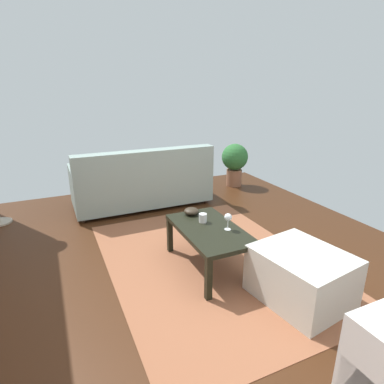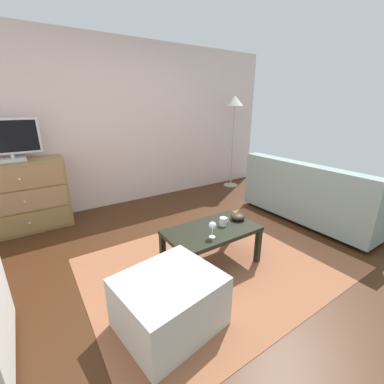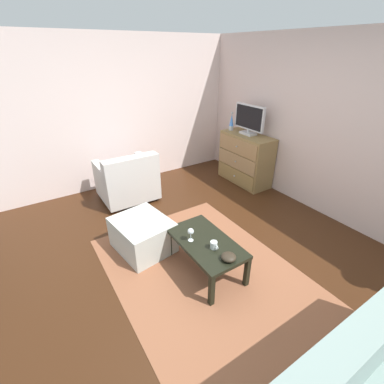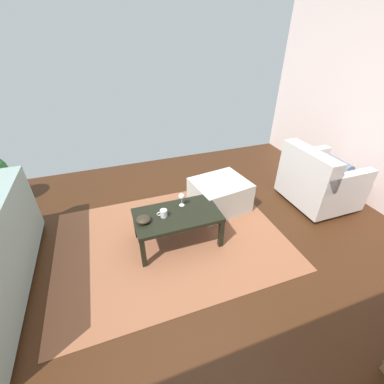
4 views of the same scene
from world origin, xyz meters
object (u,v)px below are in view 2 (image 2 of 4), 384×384
at_px(mug, 223,221).
at_px(standing_lamp, 234,110).
at_px(coffee_table, 212,233).
at_px(couch_large, 311,198).
at_px(tv, 9,139).
at_px(wine_glass, 213,226).
at_px(dresser, 24,196).
at_px(bowl_decorative, 238,217).
at_px(ottoman, 170,302).

xyz_separation_m(mug, standing_lamp, (1.85, 1.94, 1.04)).
bearing_deg(coffee_table, couch_large, 3.15).
xyz_separation_m(tv, wine_glass, (1.45, -2.14, -0.66)).
distance_m(dresser, wine_glass, 2.56).
height_order(wine_glass, standing_lamp, standing_lamp).
height_order(bowl_decorative, couch_large, couch_large).
xyz_separation_m(dresser, wine_glass, (1.43, -2.12, 0.06)).
height_order(tv, mug, tv).
height_order(coffee_table, couch_large, couch_large).
bearing_deg(mug, coffee_table, 179.43).
bearing_deg(standing_lamp, bowl_decorative, -130.42).
bearing_deg(ottoman, dresser, 108.10).
xyz_separation_m(dresser, ottoman, (0.80, -2.43, -0.25)).
bearing_deg(bowl_decorative, ottoman, -156.96).
relative_size(coffee_table, mug, 8.18).
bearing_deg(ottoman, couch_large, 11.99).
bearing_deg(standing_lamp, ottoman, -138.88).
xyz_separation_m(tv, couch_large, (3.42, -1.91, -0.86)).
xyz_separation_m(wine_glass, bowl_decorative, (0.46, 0.15, -0.08)).
height_order(mug, couch_large, couch_large).
bearing_deg(standing_lamp, dresser, 179.21).
xyz_separation_m(coffee_table, couch_large, (1.87, 0.10, -0.03)).
xyz_separation_m(couch_large, standing_lamp, (0.13, 1.83, 1.16)).
xyz_separation_m(wine_glass, mug, (0.25, 0.13, -0.07)).
height_order(tv, bowl_decorative, tv).
xyz_separation_m(coffee_table, ottoman, (-0.73, -0.45, -0.15)).
bearing_deg(dresser, tv, 136.47).
bearing_deg(bowl_decorative, standing_lamp, 49.58).
bearing_deg(standing_lamp, wine_glass, -135.38).
height_order(wine_glass, ottoman, wine_glass).
distance_m(couch_large, standing_lamp, 2.17).
bearing_deg(bowl_decorative, wine_glass, -161.85).
bearing_deg(couch_large, coffee_table, -176.85).
height_order(ottoman, standing_lamp, standing_lamp).
relative_size(mug, ottoman, 0.16).
bearing_deg(ottoman, bowl_decorative, 23.04).
height_order(wine_glass, mug, wine_glass).
height_order(coffee_table, standing_lamp, standing_lamp).
bearing_deg(wine_glass, mug, 28.28).
bearing_deg(coffee_table, mug, -0.57).
bearing_deg(tv, wine_glass, -55.83).
bearing_deg(ottoman, mug, 26.93).
bearing_deg(couch_large, ottoman, -168.01).
bearing_deg(mug, dresser, 130.16).
relative_size(dresser, coffee_table, 1.10).
bearing_deg(dresser, ottoman, -71.90).
xyz_separation_m(tv, coffee_table, (1.55, -2.01, -0.83)).
bearing_deg(ottoman, wine_glass, 26.40).
bearing_deg(couch_large, mug, -176.53).
bearing_deg(coffee_table, standing_lamp, 44.06).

